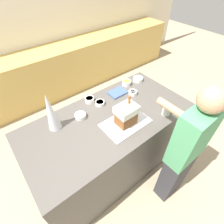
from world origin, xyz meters
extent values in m
plane|color=tan|center=(0.00, 0.00, 0.00)|extent=(12.00, 12.00, 0.00)
cube|color=beige|center=(0.00, 2.31, 1.30)|extent=(8.00, 0.05, 2.60)
cube|color=tan|center=(0.00, 1.99, 0.45)|extent=(6.00, 0.60, 0.90)
cube|color=#514C47|center=(0.00, 0.00, 0.46)|extent=(1.81, 0.89, 0.92)
cube|color=silver|center=(0.09, -0.16, 0.92)|extent=(0.48, 0.30, 0.01)
cube|color=brown|center=(0.09, -0.16, 1.00)|extent=(0.19, 0.14, 0.14)
cube|color=white|center=(0.09, -0.16, 1.10)|extent=(0.21, 0.16, 0.08)
cylinder|color=brown|center=(0.14, -0.14, 1.18)|extent=(0.02, 0.02, 0.08)
cone|color=silver|center=(-0.49, 0.23, 1.12)|extent=(0.12, 0.12, 0.41)
cylinder|color=silver|center=(0.55, 0.33, 0.95)|extent=(0.11, 0.11, 0.05)
cylinder|color=yellow|center=(0.55, 0.33, 0.97)|extent=(0.09, 0.09, 0.01)
cylinder|color=silver|center=(-0.22, 0.19, 0.94)|extent=(0.11, 0.11, 0.04)
cylinder|color=#4770DB|center=(-0.22, 0.19, 0.96)|extent=(0.09, 0.09, 0.01)
cylinder|color=white|center=(0.73, 0.31, 0.94)|extent=(0.13, 0.13, 0.05)
cylinder|color=#4770DB|center=(0.73, 0.31, 0.96)|extent=(0.10, 0.10, 0.01)
cylinder|color=white|center=(-0.01, 0.34, 0.95)|extent=(0.10, 0.10, 0.05)
cylinder|color=green|center=(-0.01, 0.34, 0.97)|extent=(0.08, 0.08, 0.01)
cylinder|color=white|center=(0.48, 0.14, 0.94)|extent=(0.10, 0.10, 0.04)
cylinder|color=red|center=(0.48, 0.14, 0.96)|extent=(0.08, 0.08, 0.01)
cylinder|color=white|center=(0.06, 0.23, 0.94)|extent=(0.10, 0.10, 0.04)
cylinder|color=white|center=(0.06, 0.23, 0.95)|extent=(0.08, 0.08, 0.01)
cube|color=#3F598C|center=(0.34, 0.26, 0.93)|extent=(0.21, 0.16, 0.02)
cylinder|color=white|center=(0.51, -0.33, 0.97)|extent=(0.09, 0.09, 0.10)
cube|color=#333338|center=(0.35, -0.72, 0.38)|extent=(0.31, 0.17, 0.75)
cube|color=#4C9966|center=(0.35, -0.72, 1.05)|extent=(0.41, 0.18, 0.60)
sphere|color=tan|center=(0.35, -0.72, 1.45)|extent=(0.20, 0.20, 0.20)
cylinder|color=tan|center=(0.35, -0.51, 1.18)|extent=(0.07, 0.41, 0.07)
camera|label=1|loc=(-0.76, -1.01, 2.22)|focal=28.00mm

